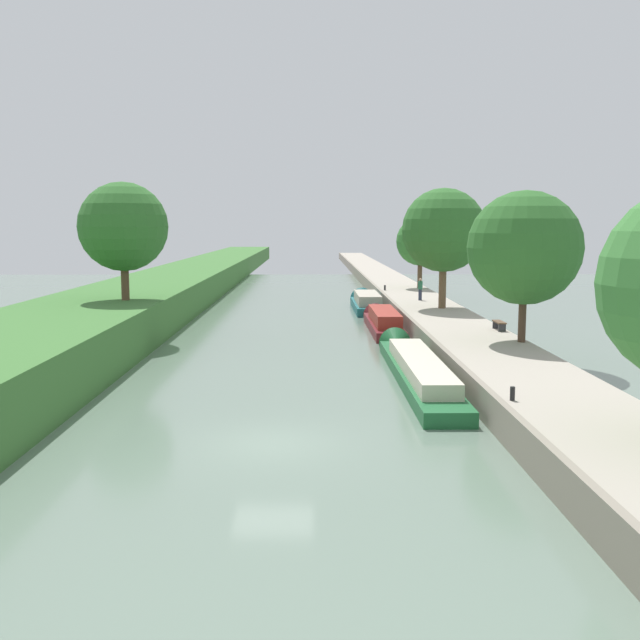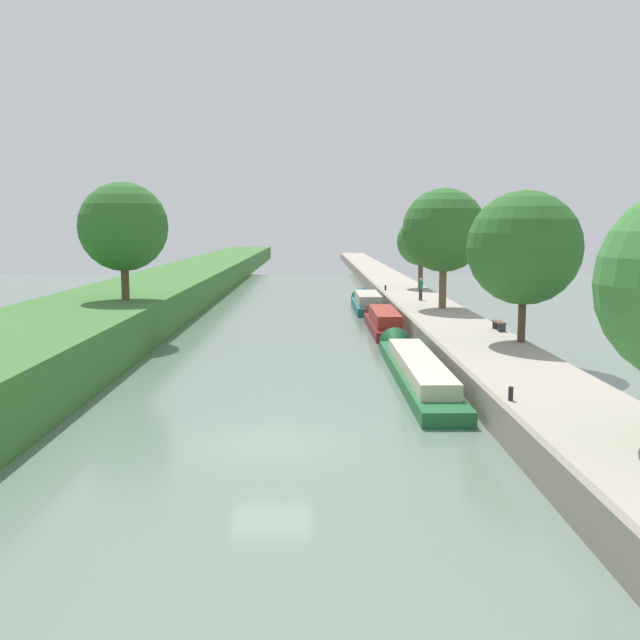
% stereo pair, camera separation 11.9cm
% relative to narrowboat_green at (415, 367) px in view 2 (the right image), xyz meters
% --- Properties ---
extents(ground_plane, '(160.00, 160.00, 0.00)m').
position_rel_narrowboat_green_xyz_m(ground_plane, '(-5.84, -9.88, -0.48)').
color(ground_plane, slate).
extents(right_towpath, '(4.42, 260.00, 1.17)m').
position_rel_narrowboat_green_xyz_m(right_towpath, '(3.71, -9.88, 0.10)').
color(right_towpath, '#A89E8E').
rests_on(right_towpath, ground_plane).
extents(stone_quay, '(0.25, 260.00, 1.22)m').
position_rel_narrowboat_green_xyz_m(stone_quay, '(1.38, -9.88, 0.13)').
color(stone_quay, gray).
rests_on(stone_quay, ground_plane).
extents(narrowboat_green, '(1.85, 16.37, 1.77)m').
position_rel_narrowboat_green_xyz_m(narrowboat_green, '(0.00, 0.00, 0.00)').
color(narrowboat_green, '#1E6033').
rests_on(narrowboat_green, ground_plane).
extents(narrowboat_maroon, '(1.82, 11.12, 1.99)m').
position_rel_narrowboat_green_xyz_m(narrowboat_maroon, '(0.03, 15.16, 0.09)').
color(narrowboat_maroon, maroon).
rests_on(narrowboat_maroon, ground_plane).
extents(narrowboat_teal, '(2.14, 10.61, 2.13)m').
position_rel_narrowboat_green_xyz_m(narrowboat_teal, '(-0.14, 27.21, 0.08)').
color(narrowboat_teal, '#195B60').
rests_on(narrowboat_teal, ground_plane).
extents(tree_rightbank_midnear, '(5.43, 5.43, 7.25)m').
position_rel_narrowboat_green_xyz_m(tree_rightbank_midnear, '(5.51, 2.81, 5.21)').
color(tree_rightbank_midnear, '#4C3828').
rests_on(tree_rightbank_midnear, right_towpath).
extents(tree_rightbank_midfar, '(5.63, 5.63, 8.09)m').
position_rel_narrowboat_green_xyz_m(tree_rightbank_midfar, '(4.29, 17.45, 5.95)').
color(tree_rightbank_midfar, brown).
rests_on(tree_rightbank_midfar, right_towpath).
extents(tree_rightbank_far, '(4.33, 4.33, 6.36)m').
position_rel_narrowboat_green_xyz_m(tree_rightbank_far, '(5.17, 33.68, 4.86)').
color(tree_rightbank_far, brown).
rests_on(tree_rightbank_far, right_towpath).
extents(tree_leftbank_downstream, '(5.14, 5.14, 6.83)m').
position_rel_narrowboat_green_xyz_m(tree_leftbank_downstream, '(-15.48, 10.77, 6.19)').
color(tree_leftbank_downstream, brown).
rests_on(tree_leftbank_downstream, left_grassy_bank).
extents(person_walking, '(0.34, 0.34, 1.66)m').
position_rel_narrowboat_green_xyz_m(person_walking, '(3.59, 22.81, 1.56)').
color(person_walking, '#282D42').
rests_on(person_walking, right_towpath).
extents(mooring_bollard_near, '(0.16, 0.16, 0.45)m').
position_rel_narrowboat_green_xyz_m(mooring_bollard_near, '(1.80, -9.06, 0.91)').
color(mooring_bollard_near, black).
rests_on(mooring_bollard_near, right_towpath).
extents(mooring_bollard_far, '(0.16, 0.16, 0.45)m').
position_rel_narrowboat_green_xyz_m(mooring_bollard_far, '(1.80, 31.32, 0.91)').
color(mooring_bollard_far, black).
rests_on(mooring_bollard_far, right_towpath).
extents(park_bench, '(0.44, 1.50, 0.47)m').
position_rel_narrowboat_green_xyz_m(park_bench, '(5.47, 6.89, 1.03)').
color(park_bench, '#333338').
rests_on(park_bench, right_towpath).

